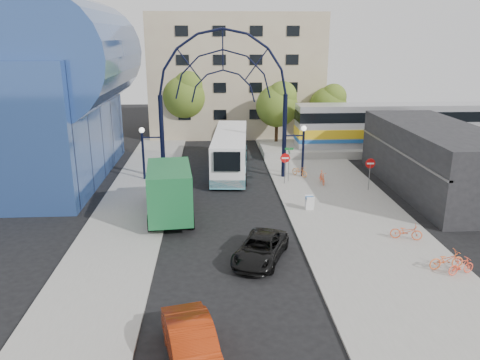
{
  "coord_description": "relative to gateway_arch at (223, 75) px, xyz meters",
  "views": [
    {
      "loc": [
        -0.92,
        -23.54,
        11.4
      ],
      "look_at": [
        0.86,
        6.0,
        2.32
      ],
      "focal_mm": 35.0,
      "sensor_mm": 36.0,
      "label": 1
    }
  ],
  "objects": [
    {
      "name": "tree_north_b",
      "position": [
        -3.88,
        15.93,
        -3.29
      ],
      "size": [
        5.12,
        5.12,
        8.0
      ],
      "color": "#382314",
      "rests_on": "ground"
    },
    {
      "name": "green_truck",
      "position": [
        -3.76,
        -8.46,
        -6.73
      ],
      "size": [
        3.34,
        7.45,
        3.65
      ],
      "rotation": [
        0.0,
        0.0,
        0.1
      ],
      "color": "black",
      "rests_on": "ground"
    },
    {
      "name": "train_platform",
      "position": [
        20.0,
        8.0,
        -8.16
      ],
      "size": [
        32.0,
        5.0,
        0.8
      ],
      "primitive_type": "cube",
      "color": "gray",
      "rests_on": "ground"
    },
    {
      "name": "tree_north_c",
      "position": [
        12.12,
        13.93,
        -4.28
      ],
      "size": [
        4.16,
        4.16,
        6.5
      ],
      "color": "#382314",
      "rests_on": "ground"
    },
    {
      "name": "street_name_sign",
      "position": [
        5.2,
        -1.4,
        -6.43
      ],
      "size": [
        0.7,
        0.7,
        2.8
      ],
      "color": "slate",
      "rests_on": "sidewalk_east"
    },
    {
      "name": "commercial_block_east",
      "position": [
        16.0,
        -4.0,
        -6.06
      ],
      "size": [
        6.0,
        16.0,
        5.0
      ],
      "primitive_type": "cube",
      "color": "black",
      "rests_on": "ground"
    },
    {
      "name": "sandwich_board",
      "position": [
        5.6,
        -8.02,
        -7.81
      ],
      "size": [
        0.55,
        0.61,
        0.99
      ],
      "color": "white",
      "rests_on": "sidewalk_east"
    },
    {
      "name": "bike_far_b",
      "position": [
        11.24,
        -17.44,
        -7.99
      ],
      "size": [
        1.55,
        0.77,
        0.9
      ],
      "primitive_type": "imported",
      "rotation": [
        0.0,
        0.0,
        1.81
      ],
      "color": "#FE4F32",
      "rests_on": "sidewalk_east"
    },
    {
      "name": "gateway_arch",
      "position": [
        0.0,
        0.0,
        0.0
      ],
      "size": [
        13.64,
        0.44,
        12.1
      ],
      "color": "black",
      "rests_on": "ground"
    },
    {
      "name": "stop_sign",
      "position": [
        4.8,
        -2.0,
        -6.56
      ],
      "size": [
        0.8,
        0.07,
        2.5
      ],
      "color": "slate",
      "rests_on": "sidewalk_east"
    },
    {
      "name": "city_bus",
      "position": [
        0.64,
        2.53,
        -6.77
      ],
      "size": [
        3.73,
        12.6,
        3.41
      ],
      "rotation": [
        0.0,
        0.0,
        -0.08
      ],
      "color": "white",
      "rests_on": "ground"
    },
    {
      "name": "bike_far_c",
      "position": [
        10.79,
        -16.81,
        -7.95
      ],
      "size": [
        1.91,
        0.84,
        0.97
      ],
      "primitive_type": "imported",
      "rotation": [
        0.0,
        0.0,
        1.68
      ],
      "color": "orange",
      "rests_on": "sidewalk_east"
    },
    {
      "name": "sidewalk_east",
      "position": [
        8.0,
        -10.0,
        -8.5
      ],
      "size": [
        8.0,
        56.0,
        0.12
      ],
      "primitive_type": "cube",
      "color": "gray",
      "rests_on": "ground"
    },
    {
      "name": "train_car",
      "position": [
        20.0,
        8.0,
        -5.66
      ],
      "size": [
        25.1,
        3.05,
        4.2
      ],
      "color": "#B7B7BC",
      "rests_on": "train_platform"
    },
    {
      "name": "black_suv",
      "position": [
        1.52,
        -15.06,
        -7.9
      ],
      "size": [
        3.77,
        5.18,
        1.31
      ],
      "primitive_type": "imported",
      "rotation": [
        0.0,
        0.0,
        -0.38
      ],
      "color": "black",
      "rests_on": "ground"
    },
    {
      "name": "ground",
      "position": [
        0.0,
        -14.0,
        -8.56
      ],
      "size": [
        120.0,
        120.0,
        0.0
      ],
      "primitive_type": "plane",
      "color": "black",
      "rests_on": "ground"
    },
    {
      "name": "tree_north_a",
      "position": [
        6.12,
        11.93,
        -3.95
      ],
      "size": [
        4.48,
        4.48,
        7.0
      ],
      "color": "#382314",
      "rests_on": "ground"
    },
    {
      "name": "do_not_enter_sign",
      "position": [
        11.0,
        -4.0,
        -6.58
      ],
      "size": [
        0.76,
        0.07,
        2.48
      ],
      "color": "slate",
      "rests_on": "sidewalk_east"
    },
    {
      "name": "red_sedan",
      "position": [
        -1.78,
        -23.18,
        -7.78
      ],
      "size": [
        2.69,
        4.98,
        1.56
      ],
      "primitive_type": "imported",
      "rotation": [
        0.0,
        0.0,
        0.23
      ],
      "color": "#922509",
      "rests_on": "ground"
    },
    {
      "name": "bike_far_a",
      "position": [
        10.22,
        -13.16,
        -7.96
      ],
      "size": [
        1.9,
        1.12,
        0.94
      ],
      "primitive_type": "imported",
      "rotation": [
        0.0,
        0.0,
        1.28
      ],
      "color": "#E95A2E",
      "rests_on": "sidewalk_east"
    },
    {
      "name": "bike_near_a",
      "position": [
        6.38,
        0.0,
        -8.0
      ],
      "size": [
        1.45,
        1.68,
        0.87
      ],
      "primitive_type": "imported",
      "rotation": [
        0.0,
        0.0,
        0.64
      ],
      "color": "orange",
      "rests_on": "sidewalk_east"
    },
    {
      "name": "plaza_west",
      "position": [
        -6.5,
        -8.0,
        -8.5
      ],
      "size": [
        5.0,
        50.0,
        0.12
      ],
      "primitive_type": "cube",
      "color": "gray",
      "rests_on": "ground"
    },
    {
      "name": "apartment_block",
      "position": [
        2.0,
        20.97,
        -1.55
      ],
      "size": [
        20.0,
        12.1,
        14.0
      ],
      "color": "tan",
      "rests_on": "ground"
    },
    {
      "name": "transit_hall",
      "position": [
        -15.3,
        1.0,
        -1.86
      ],
      "size": [
        16.5,
        18.0,
        14.5
      ],
      "color": "#2E4C8D",
      "rests_on": "ground"
    },
    {
      "name": "bike_near_b",
      "position": [
        7.79,
        -2.24,
        -7.93
      ],
      "size": [
        0.5,
        1.7,
        1.02
      ],
      "primitive_type": "imported",
      "rotation": [
        0.0,
        0.0,
        -0.01
      ],
      "color": "#FA6132",
      "rests_on": "sidewalk_east"
    }
  ]
}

